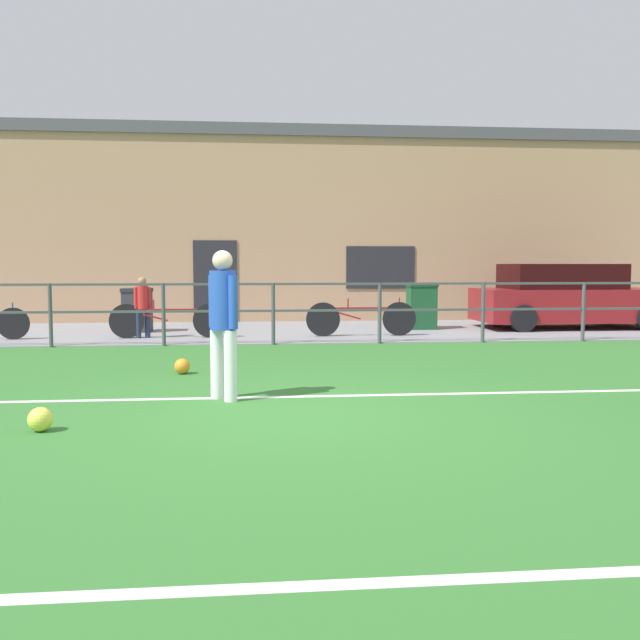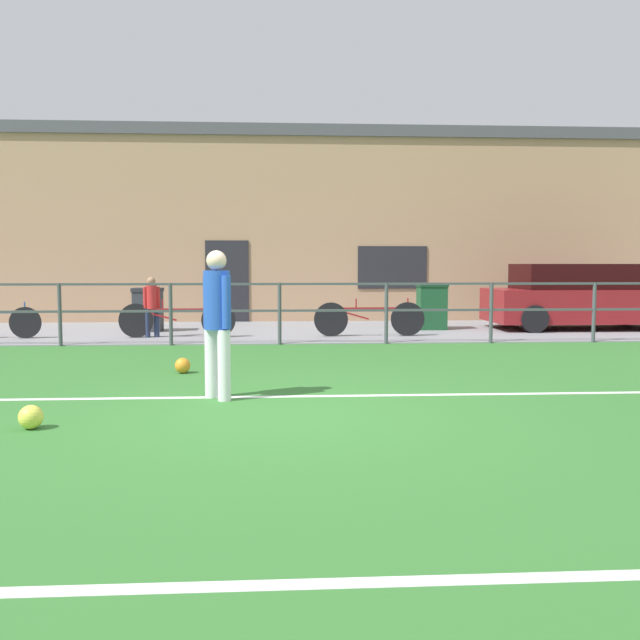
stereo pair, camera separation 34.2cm
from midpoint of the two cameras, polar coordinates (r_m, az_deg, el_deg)
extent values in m
cube|color=#33702D|center=(6.90, -1.84, -8.01)|extent=(60.00, 44.00, 0.04)
cube|color=white|center=(7.80, -2.03, -6.36)|extent=(36.00, 0.11, 0.00)
cube|color=white|center=(3.42, 0.02, -21.12)|extent=(36.00, 0.11, 0.00)
cube|color=gray|center=(15.30, -2.74, -0.92)|extent=(48.00, 5.00, 0.02)
cylinder|color=#474C51|center=(13.32, -20.09, 0.41)|extent=(0.07, 0.07, 1.15)
cylinder|color=#474C51|center=(12.89, -11.54, 0.47)|extent=(0.07, 0.07, 1.15)
cylinder|color=#474C51|center=(12.76, -2.61, 0.52)|extent=(0.07, 0.07, 1.15)
cylinder|color=#474C51|center=(12.95, 6.28, 0.55)|extent=(0.07, 0.07, 1.15)
cylinder|color=#474C51|center=(13.43, 14.72, 0.58)|extent=(0.07, 0.07, 1.15)
cylinder|color=#474C51|center=(14.18, 22.42, 0.59)|extent=(0.07, 0.07, 1.15)
cube|color=#474C51|center=(12.73, -2.62, 3.00)|extent=(36.00, 0.04, 0.04)
cube|color=#474C51|center=(12.76, -2.61, 0.78)|extent=(36.00, 0.04, 0.04)
cube|color=tan|center=(18.95, -2.91, 7.30)|extent=(28.00, 2.40, 4.75)
cube|color=#232328|center=(17.75, -7.16, 3.18)|extent=(1.10, 0.04, 2.10)
cube|color=#232328|center=(17.99, 6.56, 4.35)|extent=(1.80, 0.04, 1.10)
cube|color=#4C4C51|center=(19.23, -2.94, 14.83)|extent=(28.00, 2.56, 0.30)
cylinder|color=white|center=(7.75, -7.76, -3.57)|extent=(0.14, 0.14, 0.78)
cylinder|color=white|center=(7.56, -6.67, -3.76)|extent=(0.14, 0.14, 0.78)
cylinder|color=blue|center=(7.58, -7.28, 1.66)|extent=(0.29, 0.29, 0.64)
sphere|color=beige|center=(7.57, -7.31, 4.92)|extent=(0.22, 0.22, 0.22)
cylinder|color=blue|center=(7.72, -8.05, 1.58)|extent=(0.10, 0.10, 0.58)
cylinder|color=blue|center=(7.44, -6.48, 1.48)|extent=(0.10, 0.10, 0.58)
sphere|color=#E5E04C|center=(6.74, -21.51, -7.51)|extent=(0.22, 0.22, 0.22)
sphere|color=orange|center=(9.58, -10.32, -3.74)|extent=(0.21, 0.21, 0.21)
cylinder|color=#232D4C|center=(14.24, -12.73, -0.24)|extent=(0.11, 0.11, 0.58)
cylinder|color=#232D4C|center=(14.21, -13.45, -0.26)|extent=(0.11, 0.11, 0.58)
cylinder|color=red|center=(14.19, -13.13, 1.88)|extent=(0.21, 0.21, 0.48)
sphere|color=#A37556|center=(14.18, -13.15, 3.17)|extent=(0.16, 0.16, 0.16)
cylinder|color=red|center=(14.21, -12.61, 1.84)|extent=(0.08, 0.08, 0.43)
cylinder|color=red|center=(14.17, -13.65, 1.81)|extent=(0.08, 0.08, 0.43)
cube|color=maroon|center=(16.89, 21.46, 1.15)|extent=(4.24, 1.80, 0.75)
cube|color=black|center=(16.78, 20.86, 3.40)|extent=(2.55, 1.51, 0.57)
cylinder|color=black|center=(15.54, 17.94, 0.09)|extent=(0.60, 0.18, 0.60)
cylinder|color=black|center=(17.16, 15.85, 0.55)|extent=(0.60, 0.18, 0.60)
cylinder|color=black|center=(18.31, 24.40, 0.56)|extent=(0.60, 0.18, 0.60)
cylinder|color=black|center=(14.80, -22.65, -0.21)|extent=(0.63, 0.04, 0.63)
cylinder|color=#234C99|center=(14.78, -22.69, 0.85)|extent=(0.03, 0.03, 0.28)
cylinder|color=black|center=(14.03, 1.61, 0.05)|extent=(0.70, 0.04, 0.70)
cylinder|color=black|center=(14.25, 7.97, 0.08)|extent=(0.70, 0.04, 0.70)
cube|color=maroon|center=(14.10, 4.82, 0.98)|extent=(1.23, 0.04, 0.04)
cube|color=maroon|center=(14.06, 3.22, 0.51)|extent=(0.77, 0.03, 0.25)
cylinder|color=maroon|center=(14.06, 3.71, 1.38)|extent=(0.03, 0.03, 0.20)
cylinder|color=maroon|center=(14.23, 7.98, 1.27)|extent=(0.03, 0.03, 0.28)
cylinder|color=black|center=(14.23, -14.36, -0.05)|extent=(0.69, 0.04, 0.69)
cylinder|color=black|center=(14.01, -7.73, -0.02)|extent=(0.69, 0.04, 0.69)
cube|color=maroon|center=(14.08, -11.09, 0.88)|extent=(1.28, 0.04, 0.04)
cube|color=maroon|center=(14.15, -12.73, 0.41)|extent=(0.80, 0.03, 0.25)
cylinder|color=maroon|center=(14.12, -12.25, 1.27)|extent=(0.03, 0.03, 0.20)
cylinder|color=maroon|center=(13.99, -7.75, 1.18)|extent=(0.03, 0.03, 0.28)
cube|color=#194C28|center=(15.79, 9.86, 0.99)|extent=(0.61, 0.51, 0.97)
cube|color=#143D20|center=(15.77, 9.89, 2.89)|extent=(0.65, 0.55, 0.08)
cube|color=#33383D|center=(15.54, -13.47, 0.70)|extent=(0.60, 0.50, 0.88)
cube|color=#282C30|center=(15.52, -13.50, 2.46)|extent=(0.63, 0.54, 0.08)
camera|label=1|loc=(0.17, -88.97, 0.08)|focal=38.58mm
camera|label=2|loc=(0.17, 91.03, -0.08)|focal=38.58mm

